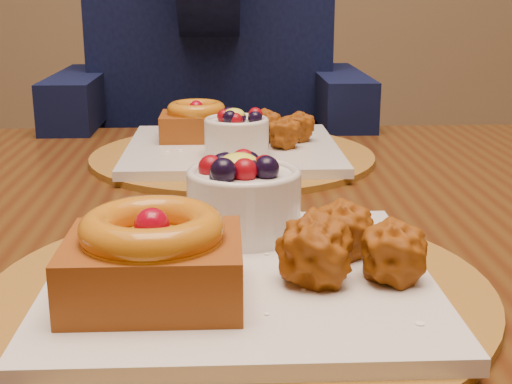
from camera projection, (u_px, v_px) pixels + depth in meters
dining_table at (236, 276)px, 0.77m from camera, size 1.60×0.90×0.76m
place_setting_near at (235, 257)px, 0.54m from camera, size 0.38×0.38×0.09m
place_setting_far at (231, 144)px, 0.95m from camera, size 0.38×0.38×0.08m
chair_far at (225, 188)px, 1.54m from camera, size 0.57×0.57×1.01m
diner at (210, 17)px, 1.31m from camera, size 0.53×0.51×0.87m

